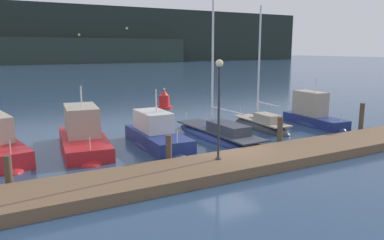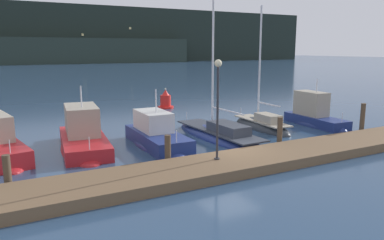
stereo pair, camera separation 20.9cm
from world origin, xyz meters
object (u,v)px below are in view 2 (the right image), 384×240
motorboat_berth_6 (315,119)px  channel_buoy (166,101)px  sailboat_berth_5 (262,127)px  motorboat_berth_2 (84,140)px  motorboat_berth_3 (157,140)px  sailboat_berth_4 (219,136)px  dock_lamppost (218,94)px

motorboat_berth_6 → channel_buoy: bearing=117.2°
sailboat_berth_5 → motorboat_berth_6: bearing=-11.6°
motorboat_berth_2 → sailboat_berth_5: sailboat_berth_5 is taller
motorboat_berth_3 → channel_buoy: motorboat_berth_3 is taller
sailboat_berth_4 → channel_buoy: size_ratio=5.85×
sailboat_berth_5 → sailboat_berth_4: bearing=-165.7°
channel_buoy → motorboat_berth_6: bearing=-62.8°
channel_buoy → motorboat_berth_3: bearing=-116.2°
motorboat_berth_3 → dock_lamppost: dock_lamppost is taller
sailboat_berth_4 → dock_lamppost: size_ratio=2.41×
dock_lamppost → sailboat_berth_5: bearing=39.3°
sailboat_berth_5 → dock_lamppost: sailboat_berth_5 is taller
channel_buoy → dock_lamppost: 17.69m
sailboat_berth_4 → channel_buoy: 12.09m
sailboat_berth_4 → sailboat_berth_5: size_ratio=1.22×
sailboat_berth_4 → motorboat_berth_3: bearing=176.6°
sailboat_berth_4 → sailboat_berth_5: bearing=14.3°
sailboat_berth_4 → sailboat_berth_5: 4.13m
motorboat_berth_6 → sailboat_berth_5: bearing=168.4°
motorboat_berth_2 → channel_buoy: (9.43, 10.47, 0.21)m
sailboat_berth_5 → dock_lamppost: size_ratio=1.97×
motorboat_berth_2 → sailboat_berth_4: (7.53, -1.46, -0.32)m
motorboat_berth_3 → dock_lamppost: bearing=-81.8°
motorboat_berth_3 → sailboat_berth_4: sailboat_berth_4 is taller
sailboat_berth_5 → channel_buoy: sailboat_berth_5 is taller
motorboat_berth_3 → motorboat_berth_6: (11.78, -0.01, 0.07)m
motorboat_berth_2 → channel_buoy: bearing=48.0°
sailboat_berth_4 → dock_lamppost: 6.58m
motorboat_berth_2 → sailboat_berth_5: size_ratio=0.82×
motorboat_berth_2 → motorboat_berth_3: motorboat_berth_2 is taller
dock_lamppost → sailboat_berth_4: bearing=57.0°
channel_buoy → dock_lamppost: size_ratio=0.41×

